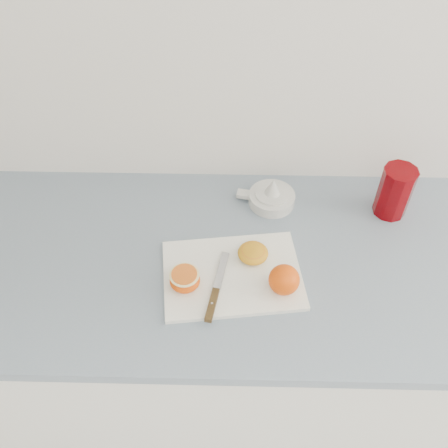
% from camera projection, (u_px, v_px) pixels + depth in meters
% --- Properties ---
extents(counter, '(2.32, 0.64, 0.89)m').
position_uv_depth(counter, '(285.00, 347.00, 1.54)').
color(counter, white).
rests_on(counter, ground).
extents(cutting_board, '(0.35, 0.27, 0.01)m').
position_uv_depth(cutting_board, '(232.00, 275.00, 1.17)').
color(cutting_board, white).
rests_on(cutting_board, counter).
extents(whole_orange, '(0.07, 0.07, 0.07)m').
position_uv_depth(whole_orange, '(284.00, 280.00, 1.11)').
color(whole_orange, '#F75E0D').
rests_on(whole_orange, cutting_board).
extents(half_orange, '(0.07, 0.07, 0.04)m').
position_uv_depth(half_orange, '(185.00, 280.00, 1.13)').
color(half_orange, '#F75E0D').
rests_on(half_orange, cutting_board).
extents(squeezed_shell, '(0.07, 0.07, 0.03)m').
position_uv_depth(squeezed_shell, '(253.00, 253.00, 1.19)').
color(squeezed_shell, orange).
rests_on(squeezed_shell, cutting_board).
extents(paring_knife, '(0.05, 0.20, 0.01)m').
position_uv_depth(paring_knife, '(214.00, 299.00, 1.11)').
color(paring_knife, '#4D3616').
rests_on(paring_knife, cutting_board).
extents(citrus_juicer, '(0.16, 0.12, 0.08)m').
position_uv_depth(citrus_juicer, '(271.00, 196.00, 1.33)').
color(citrus_juicer, white).
rests_on(citrus_juicer, counter).
extents(red_tumbler, '(0.09, 0.09, 0.14)m').
position_uv_depth(red_tumbler, '(394.00, 193.00, 1.28)').
color(red_tumbler, '#6A0004').
rests_on(red_tumbler, counter).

